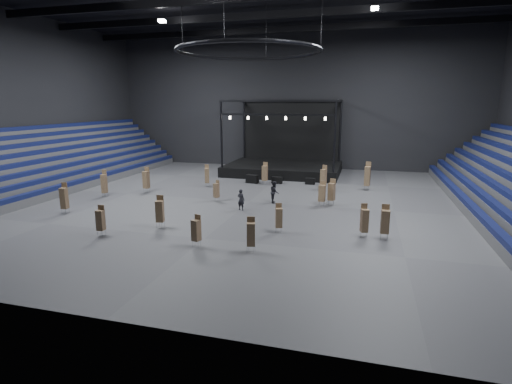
% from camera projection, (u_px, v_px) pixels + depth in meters
% --- Properties ---
extents(floor, '(50.00, 50.00, 0.00)m').
position_uv_depth(floor, '(249.00, 202.00, 36.22)').
color(floor, '#444446').
rests_on(floor, ground).
extents(wall_back, '(50.00, 0.20, 18.00)m').
position_uv_depth(wall_back, '(292.00, 101.00, 54.03)').
color(wall_back, black).
rests_on(wall_back, ground).
extents(wall_front, '(50.00, 0.20, 18.00)m').
position_uv_depth(wall_front, '(86.00, 96.00, 14.50)').
color(wall_front, black).
rests_on(wall_front, ground).
extents(wall_left, '(0.20, 42.00, 18.00)m').
position_uv_depth(wall_left, '(14.00, 101.00, 40.74)').
color(wall_left, black).
rests_on(wall_left, ground).
extents(bleachers_left, '(7.20, 40.00, 6.40)m').
position_uv_depth(bleachers_left, '(39.00, 172.00, 41.78)').
color(bleachers_left, '#49494C').
rests_on(bleachers_left, floor).
extents(stage, '(14.00, 10.00, 9.20)m').
position_uv_depth(stage, '(285.00, 161.00, 51.19)').
color(stage, black).
rests_on(stage, floor).
extents(truss_ring, '(12.30, 12.30, 5.15)m').
position_uv_depth(truss_ring, '(249.00, 51.00, 33.40)').
color(truss_ring, black).
rests_on(truss_ring, ceiling).
extents(flight_case_left, '(1.50, 0.99, 0.92)m').
position_uv_depth(flight_case_left, '(252.00, 179.00, 44.63)').
color(flight_case_left, black).
rests_on(flight_case_left, floor).
extents(flight_case_mid, '(1.19, 0.70, 0.75)m').
position_uv_depth(flight_case_mid, '(277.00, 180.00, 44.40)').
color(flight_case_mid, black).
rests_on(flight_case_mid, floor).
extents(flight_case_right, '(1.05, 0.53, 0.69)m').
position_uv_depth(flight_case_right, '(310.00, 181.00, 43.90)').
color(flight_case_right, black).
rests_on(flight_case_right, floor).
extents(chair_stack_0, '(0.54, 0.54, 2.54)m').
position_uv_depth(chair_stack_0, '(64.00, 198.00, 32.11)').
color(chair_stack_0, silver).
rests_on(chair_stack_0, floor).
extents(chair_stack_1, '(0.67, 0.67, 2.59)m').
position_uv_depth(chair_stack_1, '(323.00, 177.00, 40.77)').
color(chair_stack_1, silver).
rests_on(chair_stack_1, floor).
extents(chair_stack_2, '(0.57, 0.57, 2.03)m').
position_uv_depth(chair_stack_2, '(196.00, 230.00, 24.69)').
color(chair_stack_2, silver).
rests_on(chair_stack_2, floor).
extents(chair_stack_3, '(0.61, 0.61, 2.15)m').
position_uv_depth(chair_stack_3, '(251.00, 234.00, 23.75)').
color(chair_stack_3, silver).
rests_on(chair_stack_3, floor).
extents(chair_stack_4, '(0.57, 0.57, 2.55)m').
position_uv_depth(chair_stack_4, '(146.00, 179.00, 39.68)').
color(chair_stack_4, silver).
rests_on(chair_stack_4, floor).
extents(chair_stack_5, '(0.66, 0.66, 2.34)m').
position_uv_depth(chair_stack_5, '(332.00, 191.00, 34.74)').
color(chair_stack_5, silver).
rests_on(chair_stack_5, floor).
extents(chair_stack_6, '(0.57, 0.57, 2.05)m').
position_uv_depth(chair_stack_6, '(279.00, 217.00, 27.38)').
color(chair_stack_6, silver).
rests_on(chair_stack_6, floor).
extents(chair_stack_7, '(0.60, 0.60, 2.22)m').
position_uv_depth(chair_stack_7, '(322.00, 193.00, 34.43)').
color(chair_stack_7, silver).
rests_on(chair_stack_7, floor).
extents(chair_stack_8, '(0.57, 0.57, 2.46)m').
position_uv_depth(chair_stack_8, '(265.00, 173.00, 43.63)').
color(chair_stack_8, silver).
rests_on(chair_stack_8, floor).
extents(chair_stack_9, '(0.56, 0.56, 1.95)m').
position_uv_depth(chair_stack_9, '(216.00, 190.00, 36.21)').
color(chair_stack_9, silver).
rests_on(chair_stack_9, floor).
extents(chair_stack_10, '(0.63, 0.63, 2.93)m').
position_uv_depth(chair_stack_10, '(367.00, 176.00, 40.78)').
color(chair_stack_10, silver).
rests_on(chair_stack_10, floor).
extents(chair_stack_11, '(0.55, 0.55, 2.34)m').
position_uv_depth(chair_stack_11, '(385.00, 221.00, 25.93)').
color(chair_stack_11, silver).
rests_on(chair_stack_11, floor).
extents(chair_stack_12, '(0.58, 0.58, 2.35)m').
position_uv_depth(chair_stack_12, '(207.00, 175.00, 42.69)').
color(chair_stack_12, silver).
rests_on(chair_stack_12, floor).
extents(chair_stack_13, '(0.58, 0.58, 2.29)m').
position_uv_depth(chair_stack_13, '(364.00, 220.00, 26.37)').
color(chair_stack_13, silver).
rests_on(chair_stack_13, floor).
extents(chair_stack_14, '(0.50, 0.50, 2.10)m').
position_uv_depth(chair_stack_14, '(101.00, 220.00, 26.71)').
color(chair_stack_14, silver).
rests_on(chair_stack_14, floor).
extents(chair_stack_15, '(0.62, 0.62, 2.35)m').
position_uv_depth(chair_stack_15, '(160.00, 211.00, 28.47)').
color(chair_stack_15, silver).
rests_on(chair_stack_15, floor).
extents(chair_stack_16, '(0.50, 0.50, 2.58)m').
position_uv_depth(chair_stack_16, '(104.00, 183.00, 37.92)').
color(chair_stack_16, silver).
rests_on(chair_stack_16, floor).
extents(man_center, '(0.74, 0.59, 1.78)m').
position_uv_depth(man_center, '(241.00, 200.00, 33.19)').
color(man_center, black).
rests_on(man_center, floor).
extents(crew_member, '(0.95, 1.10, 1.96)m').
position_uv_depth(crew_member, '(275.00, 192.00, 35.67)').
color(crew_member, black).
rests_on(crew_member, floor).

